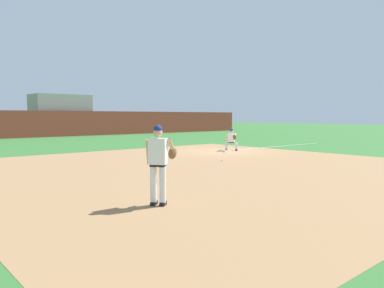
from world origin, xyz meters
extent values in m
plane|color=#336B2D|center=(0.00, 0.00, 0.00)|extent=(160.00, 160.00, 0.00)
cube|color=#9E754C|center=(-5.36, -4.21, 0.00)|extent=(18.00, 18.00, 0.01)
cube|color=white|center=(5.08, 0.00, 0.01)|extent=(10.15, 0.10, 0.00)
cube|color=white|center=(0.00, 0.00, 0.04)|extent=(0.38, 0.38, 0.09)
sphere|color=white|center=(-3.51, -3.36, 0.04)|extent=(0.07, 0.07, 0.07)
cube|color=black|center=(-10.75, -8.32, 0.04)|extent=(0.27, 0.25, 0.09)
cylinder|color=white|center=(-10.78, -8.34, 0.50)|extent=(0.15, 0.15, 0.84)
cube|color=black|center=(-10.62, -8.49, 0.04)|extent=(0.27, 0.25, 0.09)
cylinder|color=white|center=(-10.65, -8.51, 0.50)|extent=(0.15, 0.15, 0.84)
cube|color=black|center=(-10.72, -8.43, 0.94)|extent=(0.37, 0.39, 0.06)
cube|color=white|center=(-10.72, -8.43, 1.26)|extent=(0.44, 0.46, 0.60)
sphere|color=tan|center=(-10.70, -8.42, 1.69)|extent=(0.21, 0.21, 0.21)
sphere|color=navy|center=(-10.70, -8.42, 1.76)|extent=(0.20, 0.20, 0.20)
cube|color=navy|center=(-10.63, -8.36, 1.74)|extent=(0.19, 0.20, 0.02)
cylinder|color=tan|center=(-10.81, -8.19, 1.23)|extent=(0.20, 0.19, 0.59)
cylinder|color=tan|center=(-10.33, -8.44, 1.35)|extent=(0.47, 0.40, 0.41)
ellipsoid|color=brown|center=(-10.26, -8.39, 1.19)|extent=(0.36, 0.34, 0.34)
cube|color=black|center=(0.82, -0.31, 0.04)|extent=(0.27, 0.24, 0.09)
cylinder|color=white|center=(0.85, -0.28, 0.28)|extent=(0.15, 0.15, 0.40)
cube|color=black|center=(0.46, 0.17, 0.04)|extent=(0.27, 0.24, 0.09)
cylinder|color=white|center=(0.49, 0.20, 0.28)|extent=(0.15, 0.15, 0.40)
cube|color=black|center=(0.67, -0.04, 0.50)|extent=(0.36, 0.39, 0.06)
cube|color=white|center=(0.67, -0.04, 0.78)|extent=(0.43, 0.46, 0.52)
sphere|color=#DBB28E|center=(0.66, -0.05, 1.17)|extent=(0.21, 0.21, 0.21)
sphere|color=navy|center=(0.66, -0.05, 1.24)|extent=(0.20, 0.20, 0.20)
cube|color=navy|center=(0.58, -0.11, 1.22)|extent=(0.19, 0.20, 0.02)
cylinder|color=#DBB28E|center=(0.49, -0.49, 0.92)|extent=(0.52, 0.42, 0.24)
cylinder|color=#DBB28E|center=(0.44, 0.10, 0.72)|extent=(0.24, 0.21, 0.58)
ellipsoid|color=brown|center=(0.31, -0.62, 0.85)|extent=(0.29, 0.29, 0.35)
cube|color=brown|center=(0.00, 22.00, 1.30)|extent=(48.00, 0.50, 2.60)
cube|color=gray|center=(0.00, 24.47, 2.18)|extent=(5.85, 3.35, 4.35)
cube|color=gray|center=(0.00, 23.62, 2.73)|extent=(5.45, 0.85, 0.06)
cube|color=#286B42|center=(-2.25, 23.47, 2.94)|extent=(0.47, 0.20, 0.44)
cube|color=#286B42|center=(-1.68, 23.47, 2.94)|extent=(0.47, 0.20, 0.44)
cube|color=#286B42|center=(-1.12, 23.47, 2.94)|extent=(0.47, 0.20, 0.44)
cube|color=#286B42|center=(-0.56, 23.47, 2.94)|extent=(0.47, 0.20, 0.44)
cube|color=#286B42|center=(0.00, 23.47, 2.94)|extent=(0.47, 0.20, 0.44)
cube|color=#286B42|center=(0.56, 23.47, 2.94)|extent=(0.47, 0.20, 0.44)
cube|color=#286B42|center=(1.12, 23.47, 2.94)|extent=(0.47, 0.20, 0.44)
cube|color=#286B42|center=(1.68, 23.47, 2.94)|extent=(0.47, 0.20, 0.44)
cube|color=#286B42|center=(2.25, 23.47, 2.94)|extent=(0.47, 0.20, 0.44)
cube|color=gray|center=(0.00, 24.47, 3.28)|extent=(5.45, 0.85, 0.06)
cube|color=#286B42|center=(-2.25, 24.32, 3.49)|extent=(0.47, 0.20, 0.44)
cube|color=#286B42|center=(-1.68, 24.32, 3.49)|extent=(0.47, 0.20, 0.44)
cube|color=#286B42|center=(-1.12, 24.32, 3.49)|extent=(0.47, 0.20, 0.44)
cube|color=#286B42|center=(-0.56, 24.32, 3.49)|extent=(0.47, 0.20, 0.44)
cube|color=#286B42|center=(0.00, 24.32, 3.49)|extent=(0.47, 0.20, 0.44)
cube|color=#286B42|center=(0.56, 24.32, 3.49)|extent=(0.47, 0.20, 0.44)
cube|color=#286B42|center=(1.12, 24.32, 3.49)|extent=(0.47, 0.20, 0.44)
cube|color=#286B42|center=(1.68, 24.32, 3.49)|extent=(0.47, 0.20, 0.44)
cube|color=#286B42|center=(2.25, 24.32, 3.49)|extent=(0.47, 0.20, 0.44)
cube|color=gray|center=(0.00, 25.32, 3.83)|extent=(5.45, 0.85, 0.06)
cube|color=#286B42|center=(-2.25, 25.17, 4.04)|extent=(0.47, 0.20, 0.44)
cube|color=#286B42|center=(-1.68, 25.17, 4.04)|extent=(0.47, 0.20, 0.44)
cube|color=#286B42|center=(-1.12, 25.17, 4.04)|extent=(0.47, 0.20, 0.44)
cube|color=#286B42|center=(-0.56, 25.17, 4.04)|extent=(0.47, 0.20, 0.44)
cube|color=#286B42|center=(0.00, 25.17, 4.04)|extent=(0.47, 0.20, 0.44)
cube|color=#286B42|center=(0.56, 25.17, 4.04)|extent=(0.47, 0.20, 0.44)
cube|color=#286B42|center=(1.12, 25.17, 4.04)|extent=(0.47, 0.20, 0.44)
cube|color=#286B42|center=(1.68, 25.17, 4.04)|extent=(0.47, 0.20, 0.44)
cube|color=#286B42|center=(2.25, 25.17, 4.04)|extent=(0.47, 0.20, 0.44)
camera|label=1|loc=(-15.67, -15.36, 2.06)|focal=35.00mm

